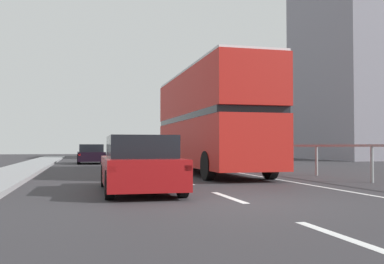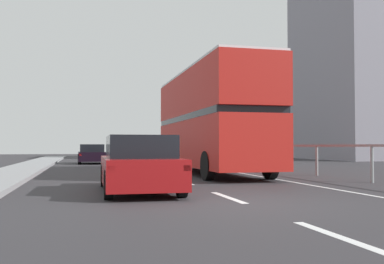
% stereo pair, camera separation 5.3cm
% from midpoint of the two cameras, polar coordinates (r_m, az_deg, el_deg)
% --- Properties ---
extents(ground_plane, '(74.34, 120.00, 0.10)m').
position_cam_midpoint_polar(ground_plane, '(9.51, 6.44, -9.14)').
color(ground_plane, '#302E31').
extents(lane_paint_markings, '(3.55, 46.00, 0.01)m').
position_cam_midpoint_polar(lane_paint_markings, '(18.20, 3.32, -5.47)').
color(lane_paint_markings, silver).
rests_on(lane_paint_markings, ground).
extents(bridge_side_railing, '(0.10, 42.00, 1.23)m').
position_cam_midpoint_polar(bridge_side_railing, '(20.01, 13.17, -2.29)').
color(bridge_side_railing, gray).
rests_on(bridge_side_railing, ground).
extents(double_decker_bus_red, '(2.60, 10.33, 4.32)m').
position_cam_midpoint_polar(double_decker_bus_red, '(19.06, 2.44, 1.65)').
color(double_decker_bus_red, '#B21D18').
rests_on(double_decker_bus_red, ground).
extents(hatchback_car_near, '(1.89, 4.62, 1.43)m').
position_cam_midpoint_polar(hatchback_car_near, '(11.62, -6.65, -4.17)').
color(hatchback_car_near, maroon).
rests_on(hatchback_car_near, ground).
extents(sedan_car_ahead, '(1.83, 4.08, 1.29)m').
position_cam_midpoint_polar(sedan_car_ahead, '(30.85, -12.57, -2.77)').
color(sedan_car_ahead, black).
rests_on(sedan_car_ahead, ground).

